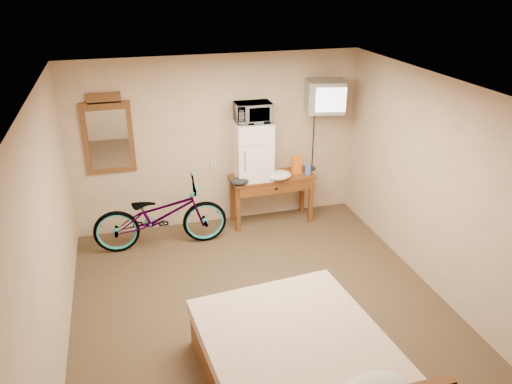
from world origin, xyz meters
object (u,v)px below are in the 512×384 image
(microwave, at_px, (253,112))
(bed, at_px, (305,375))
(mini_fridge, at_px, (253,150))
(bicycle, at_px, (161,215))
(blue_cup, at_px, (308,169))
(crt_television, at_px, (325,96))
(wall_mirror, at_px, (108,135))
(desk, at_px, (272,185))

(microwave, distance_m, bed, 3.74)
(mini_fridge, distance_m, bicycle, 1.59)
(microwave, relative_size, bicycle, 0.28)
(blue_cup, bearing_deg, mini_fridge, 172.72)
(microwave, bearing_deg, crt_television, -0.13)
(crt_television, bearing_deg, bed, -114.13)
(crt_television, height_order, bicycle, crt_television)
(blue_cup, height_order, bicycle, bicycle)
(bicycle, distance_m, bed, 3.24)
(wall_mirror, distance_m, bed, 4.12)
(mini_fridge, height_order, bed, mini_fridge)
(blue_cup, bearing_deg, crt_television, 18.26)
(bed, bearing_deg, blue_cup, 68.81)
(desk, height_order, bed, bed)
(microwave, relative_size, wall_mirror, 0.45)
(crt_television, height_order, bed, crt_television)
(mini_fridge, height_order, blue_cup, mini_fridge)
(desk, distance_m, blue_cup, 0.58)
(blue_cup, xyz_separation_m, crt_television, (0.23, 0.08, 1.06))
(wall_mirror, relative_size, bed, 0.50)
(desk, bearing_deg, crt_television, 1.32)
(wall_mirror, bearing_deg, desk, -6.84)
(crt_television, bearing_deg, microwave, 178.52)
(bicycle, bearing_deg, blue_cup, -83.35)
(desk, xyz_separation_m, crt_television, (0.77, 0.02, 1.27))
(wall_mirror, bearing_deg, bed, -67.69)
(bicycle, bearing_deg, wall_mirror, 47.18)
(mini_fridge, height_order, wall_mirror, wall_mirror)
(mini_fridge, bearing_deg, microwave, 56.27)
(wall_mirror, bearing_deg, crt_television, -4.78)
(microwave, distance_m, wall_mirror, 1.99)
(microwave, bearing_deg, blue_cup, -5.95)
(mini_fridge, distance_m, bed, 3.56)
(mini_fridge, bearing_deg, bed, -97.81)
(crt_television, bearing_deg, bicycle, -173.21)
(desk, distance_m, mini_fridge, 0.62)
(desk, relative_size, crt_television, 1.94)
(wall_mirror, height_order, bicycle, wall_mirror)
(wall_mirror, bearing_deg, blue_cup, -6.75)
(bed, bearing_deg, mini_fridge, 82.19)
(desk, height_order, wall_mirror, wall_mirror)
(mini_fridge, bearing_deg, crt_television, -1.47)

